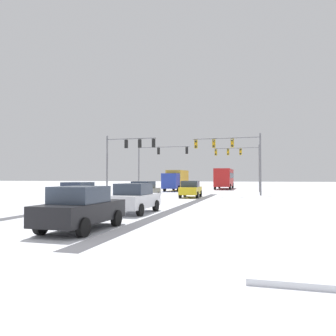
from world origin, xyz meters
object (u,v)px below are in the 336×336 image
Objects in this scene: traffic_signal_far_left at (156,157)px; car_black_fifth at (81,208)px; traffic_signal_near_left at (126,151)px; car_white_fourth at (134,198)px; car_grey_second at (144,191)px; car_blue_third at (79,194)px; box_truck_delivery at (176,180)px; car_yellow_cab_lead at (191,189)px; bus_oncoming at (224,177)px; traffic_signal_near_right at (232,150)px; traffic_signal_far_right at (240,157)px.

traffic_signal_far_left is 1.76× the size of car_black_fifth.
traffic_signal_far_left reaches higher than car_black_fifth.
car_black_fifth is at bearing -77.70° from traffic_signal_far_left.
car_white_fourth is at bearing -66.18° from traffic_signal_near_left.
car_white_fourth is 5.97m from car_black_fifth.
traffic_signal_far_left is at bearing 103.50° from car_grey_second.
box_truck_delivery is (0.63, 26.14, 0.82)m from car_blue_third.
car_yellow_cab_lead is 14.69m from car_white_fourth.
traffic_signal_far_left is 0.66× the size of bus_oncoming.
car_blue_third is 6.73m from car_white_fourth.
car_grey_second is 6.61m from car_blue_third.
car_yellow_cab_lead is 16.07m from box_truck_delivery.
car_black_fifth is (3.07, -15.72, 0.00)m from car_grey_second.
traffic_signal_near_right is 1.73× the size of car_grey_second.
traffic_signal_far_left is at bearing -114.42° from box_truck_delivery.
traffic_signal_near_left is at bearing 108.29° from car_black_fifth.
traffic_signal_far_right is at bearing 51.19° from traffic_signal_near_left.
car_yellow_cab_lead is 1.01× the size of car_grey_second.
traffic_signal_near_right is (10.75, -7.95, 0.13)m from traffic_signal_far_left.
box_truck_delivery reaches higher than car_blue_third.
traffic_signal_near_left and traffic_signal_near_right have the same top height.
car_blue_third is at bearing -110.62° from traffic_signal_far_right.
car_black_fifth is 45.68m from bus_oncoming.
traffic_signal_far_right is 0.87× the size of box_truck_delivery.
traffic_signal_far_right is 1.58× the size of car_blue_third.
car_grey_second is at bearing -56.03° from traffic_signal_near_left.
traffic_signal_near_right is 15.23m from box_truck_delivery.
traffic_signal_near_left is (-11.35, -14.11, -0.02)m from traffic_signal_far_right.
car_grey_second is (3.88, -16.18, -3.88)m from traffic_signal_far_left.
box_truck_delivery is (-5.16, 35.84, 0.82)m from car_black_fifth.
traffic_signal_near_right is 6.42m from car_yellow_cab_lead.
traffic_signal_far_left is (-11.06, -4.12, -0.11)m from traffic_signal_far_right.
bus_oncoming is (-2.84, 21.70, -2.83)m from traffic_signal_near_right.
car_yellow_cab_lead is at bearing 89.93° from car_black_fifth.
traffic_signal_near_left is 1.58× the size of car_white_fourth.
car_blue_third is at bearing -91.39° from box_truck_delivery.
traffic_signal_near_right is 1.71× the size of car_yellow_cab_lead.
traffic_signal_far_left is 27.08m from car_white_fourth.
car_black_fifth is (-0.03, -20.66, 0.00)m from car_yellow_cab_lead.
car_yellow_cab_lead is 1.01× the size of car_black_fifth.
car_yellow_cab_lead is at bearing 89.10° from car_white_fourth.
traffic_signal_near_left is at bearing 113.82° from car_white_fourth.
car_black_fifth is (0.20, -5.97, 0.00)m from car_white_fourth.
car_blue_third is at bearing -83.25° from traffic_signal_near_left.
car_white_fourth is at bearing 91.95° from car_black_fifth.
car_blue_third is 36.60m from bus_oncoming.
traffic_signal_far_right and traffic_signal_near_left have the same top height.
box_truck_delivery reaches higher than car_black_fifth.
traffic_signal_far_left is 1.76× the size of car_white_fourth.
traffic_signal_far_right is 1.56× the size of car_yellow_cab_lead.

